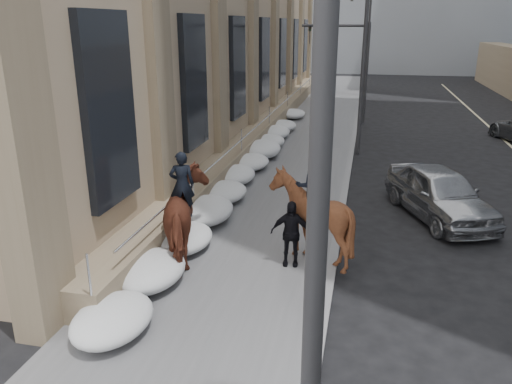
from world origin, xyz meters
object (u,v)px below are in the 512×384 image
car_silver (440,193)px  mounted_horse_left (188,215)px  pedestrian (290,233)px  mounted_horse_right (310,214)px

car_silver → mounted_horse_left: bearing=-166.8°
pedestrian → car_silver: 6.12m
pedestrian → mounted_horse_right: bearing=42.1°
mounted_horse_right → car_silver: (3.67, 4.08, -0.53)m
mounted_horse_left → pedestrian: mounted_horse_left is taller
mounted_horse_left → mounted_horse_right: size_ratio=1.06×
pedestrian → car_silver: pedestrian is taller
mounted_horse_left → pedestrian: size_ratio=1.74×
pedestrian → car_silver: (4.09, 4.55, -0.15)m
mounted_horse_right → pedestrian: mounted_horse_right is taller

